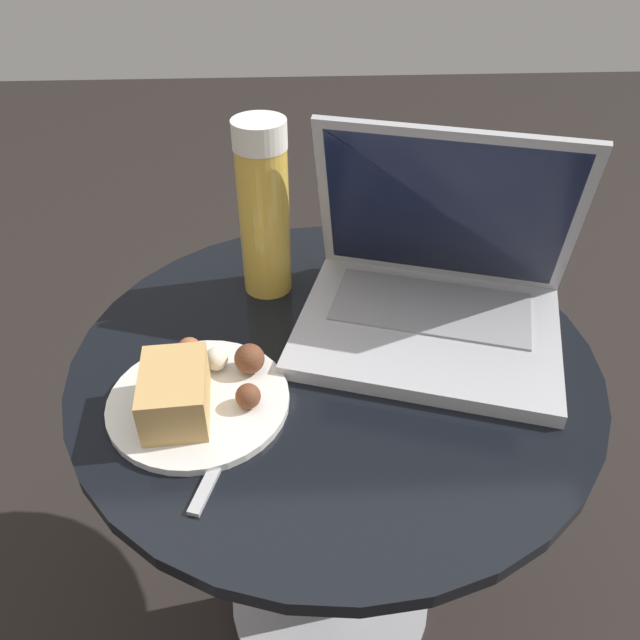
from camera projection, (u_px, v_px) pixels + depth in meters
ground_plane at (330, 597)px, 1.08m from camera, size 6.00×6.00×0.00m
table at (333, 448)px, 0.84m from camera, size 0.62×0.62×0.56m
laptop at (433, 290)px, 0.76m from camera, size 0.37×0.32×0.25m
beer_glass at (264, 210)px, 0.78m from camera, size 0.07×0.07×0.23m
snack_plate at (193, 393)px, 0.66m from camera, size 0.20×0.20×0.06m
fork at (232, 435)px, 0.64m from camera, size 0.07×0.17×0.00m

